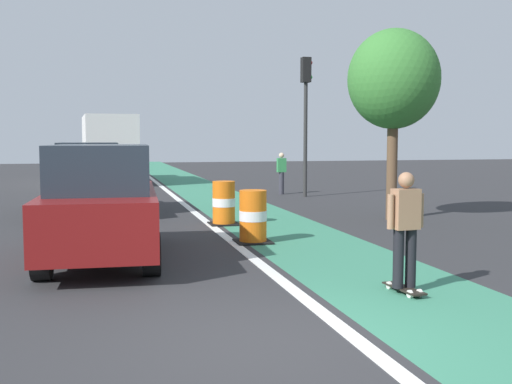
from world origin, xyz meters
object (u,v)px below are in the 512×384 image
traffic_light_corner (306,102)px  parked_suv_nearest (102,202)px  parked_suv_second (89,177)px  delivery_truck_down_block (108,145)px  traffic_barrel_front (253,217)px  traffic_barrel_mid (224,203)px  pedestrian_crossing (281,172)px  street_tree_sidewalk (394,80)px  skateboarder_on_lane (405,228)px

traffic_light_corner → parked_suv_nearest: bearing=-125.2°
parked_suv_second → delivery_truck_down_block: bearing=86.9°
parked_suv_nearest → delivery_truck_down_block: (0.34, 19.90, 0.81)m
traffic_light_corner → traffic_barrel_front: bearing=-114.9°
traffic_barrel_mid → traffic_light_corner: 8.38m
delivery_truck_down_block → pedestrian_crossing: 10.54m
pedestrian_crossing → parked_suv_second: bearing=-147.9°
traffic_barrel_front → pedestrian_crossing: 11.16m
parked_suv_second → delivery_truck_down_block: delivery_truck_down_block is taller
traffic_barrel_front → traffic_barrel_mid: (-0.06, 2.77, 0.00)m
parked_suv_second → delivery_truck_down_block: 12.80m
parked_suv_second → traffic_barrel_mid: 4.68m
traffic_barrel_mid → street_tree_sidewalk: (4.50, -0.15, 3.14)m
pedestrian_crossing → street_tree_sidewalk: (0.69, -7.88, 2.80)m
parked_suv_second → pedestrian_crossing: (7.12, 4.46, -0.17)m
parked_suv_nearest → pedestrian_crossing: bearing=59.7°
parked_suv_second → street_tree_sidewalk: 8.93m
traffic_barrel_front → pedestrian_crossing: (3.75, 10.50, 0.33)m
delivery_truck_down_block → traffic_light_corner: 11.92m
pedestrian_crossing → parked_suv_nearest: bearing=-120.3°
traffic_barrel_mid → pedestrian_crossing: 8.63m
parked_suv_second → traffic_light_corner: 8.69m
parked_suv_second → traffic_barrel_front: size_ratio=4.23×
delivery_truck_down_block → pedestrian_crossing: size_ratio=4.79×
pedestrian_crossing → delivery_truck_down_block: bearing=127.8°
skateboarder_on_lane → street_tree_sidewalk: bearing=64.6°
traffic_barrel_mid → street_tree_sidewalk: bearing=-1.9°
pedestrian_crossing → street_tree_sidewalk: street_tree_sidewalk is taller
skateboarder_on_lane → street_tree_sidewalk: (3.40, 7.15, 2.76)m
parked_suv_nearest → pedestrian_crossing: size_ratio=2.92×
pedestrian_crossing → traffic_light_corner: bearing=-65.7°
skateboarder_on_lane → street_tree_sidewalk: street_tree_sidewalk is taller
traffic_light_corner → parked_suv_second: bearing=-157.2°
delivery_truck_down_block → parked_suv_nearest: bearing=-91.0°
traffic_barrel_front → street_tree_sidewalk: (4.44, 2.62, 3.14)m
traffic_barrel_mid → street_tree_sidewalk: size_ratio=0.22×
traffic_barrel_mid → skateboarder_on_lane: bearing=-81.4°
traffic_barrel_front → street_tree_sidewalk: 6.04m
parked_suv_second → traffic_barrel_mid: parked_suv_second is taller
parked_suv_second → traffic_barrel_front: parked_suv_second is taller
parked_suv_nearest → traffic_barrel_mid: parked_suv_nearest is taller
traffic_barrel_front → street_tree_sidewalk: street_tree_sidewalk is taller
delivery_truck_down_block → traffic_light_corner: traffic_light_corner is taller
skateboarder_on_lane → traffic_light_corner: traffic_light_corner is taller
traffic_barrel_front → delivery_truck_down_block: 19.03m
parked_suv_second → skateboarder_on_lane: bearing=-67.3°
traffic_barrel_mid → traffic_light_corner: (4.37, 6.50, 2.97)m
parked_suv_second → traffic_light_corner: bearing=22.8°
traffic_barrel_mid → pedestrian_crossing: (3.81, 7.73, 0.33)m
pedestrian_crossing → street_tree_sidewalk: bearing=-85.0°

